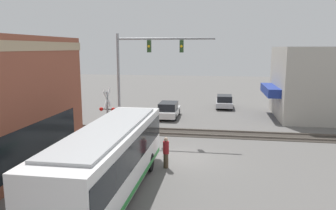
{
  "coord_description": "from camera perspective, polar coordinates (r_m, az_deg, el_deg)",
  "views": [
    {
      "loc": [
        -19.22,
        -2.02,
        6.7
      ],
      "look_at": [
        4.7,
        1.78,
        2.45
      ],
      "focal_mm": 35.0,
      "sensor_mm": 36.0,
      "label": 1
    }
  ],
  "objects": [
    {
      "name": "parked_car_white",
      "position": [
        31.66,
        0.1,
        -0.96
      ],
      "size": [
        4.38,
        1.82,
        1.52
      ],
      "color": "silver",
      "rests_on": "ground"
    },
    {
      "name": "pedestrian_near_bus",
      "position": [
        18.54,
        -0.36,
        -8.25
      ],
      "size": [
        0.34,
        0.34,
        1.77
      ],
      "color": "#473828",
      "rests_on": "ground"
    },
    {
      "name": "city_bus",
      "position": [
        15.14,
        -10.19,
        -9.12
      ],
      "size": [
        10.92,
        2.59,
        3.24
      ],
      "color": "white",
      "rests_on": "ground"
    },
    {
      "name": "crossing_signal",
      "position": [
        24.1,
        -10.52,
        -0.73
      ],
      "size": [
        1.41,
        1.18,
        3.81
      ],
      "color": "gray",
      "rests_on": "ground"
    },
    {
      "name": "rail_track_near",
      "position": [
        26.17,
        4.31,
        -4.84
      ],
      "size": [
        2.6,
        60.0,
        0.15
      ],
      "color": "#332D28",
      "rests_on": "ground"
    },
    {
      "name": "parked_car_silver",
      "position": [
        37.46,
        9.79,
        0.54
      ],
      "size": [
        4.31,
        1.82,
        1.43
      ],
      "color": "#B7B7BC",
      "rests_on": "ground"
    },
    {
      "name": "traffic_signal_gantry",
      "position": [
        24.92,
        -4.41,
        7.35
      ],
      "size": [
        0.42,
        7.4,
        7.75
      ],
      "color": "gray",
      "rests_on": "ground"
    },
    {
      "name": "shop_building",
      "position": [
        34.53,
        25.06,
        3.51
      ],
      "size": [
        8.52,
        9.38,
        6.78
      ],
      "color": "#B2ADA3",
      "rests_on": "ground"
    },
    {
      "name": "ground_plane",
      "position": [
        20.46,
        2.89,
        -9.17
      ],
      "size": [
        120.0,
        120.0,
        0.0
      ],
      "primitive_type": "plane",
      "color": "#605E5B"
    }
  ]
}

